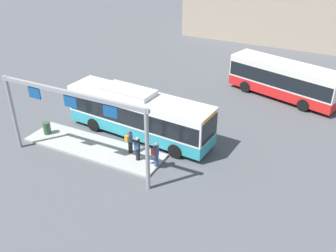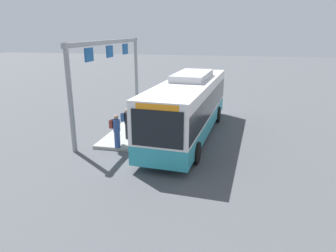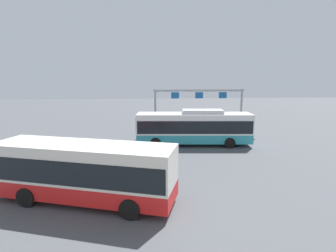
# 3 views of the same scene
# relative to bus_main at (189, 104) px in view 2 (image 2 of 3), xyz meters

# --- Properties ---
(ground_plane) EXTENTS (120.00, 120.00, 0.00)m
(ground_plane) POSITION_rel_bus_main_xyz_m (0.01, -0.00, -1.81)
(ground_plane) COLOR #4C4F54
(platform_curb) EXTENTS (10.00, 2.80, 0.16)m
(platform_curb) POSITION_rel_bus_main_xyz_m (-1.89, -2.98, -1.73)
(platform_curb) COLOR #9E9E99
(platform_curb) RESTS_ON ground
(bus_main) EXTENTS (11.09, 3.36, 3.46)m
(bus_main) POSITION_rel_bus_main_xyz_m (0.00, 0.00, 0.00)
(bus_main) COLOR teal
(bus_main) RESTS_ON ground
(person_boarding) EXTENTS (0.42, 0.58, 1.67)m
(person_boarding) POSITION_rel_bus_main_xyz_m (3.01, -3.10, -0.76)
(person_boarding) COLOR #334C8C
(person_boarding) RESTS_ON platform_curb
(person_waiting_near) EXTENTS (0.45, 0.59, 1.67)m
(person_waiting_near) POSITION_rel_bus_main_xyz_m (1.65, -3.03, -0.76)
(person_waiting_near) COLOR black
(person_waiting_near) RESTS_ON platform_curb
(person_waiting_mid) EXTENTS (0.43, 0.58, 1.67)m
(person_waiting_mid) POSITION_rel_bus_main_xyz_m (0.74, -2.49, -0.76)
(person_waiting_mid) COLOR black
(person_waiting_mid) RESTS_ON platform_curb
(platform_sign_gantry) EXTENTS (10.45, 0.24, 5.20)m
(platform_sign_gantry) POSITION_rel_bus_main_xyz_m (-1.46, -5.09, 2.00)
(platform_sign_gantry) COLOR gray
(platform_sign_gantry) RESTS_ON ground
(trash_bin) EXTENTS (0.52, 0.52, 0.90)m
(trash_bin) POSITION_rel_bus_main_xyz_m (-5.91, -3.04, -1.20)
(trash_bin) COLOR #2D5133
(trash_bin) RESTS_ON platform_curb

